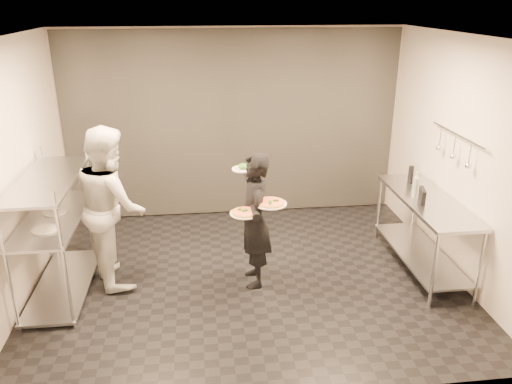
{
  "coord_description": "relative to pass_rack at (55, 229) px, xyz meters",
  "views": [
    {
      "loc": [
        -0.52,
        -5.25,
        3.18
      ],
      "look_at": [
        0.11,
        0.01,
        1.1
      ],
      "focal_mm": 35.0,
      "sensor_mm": 36.0,
      "label": 1
    }
  ],
  "objects": [
    {
      "name": "room_shell",
      "position": [
        2.15,
        1.18,
        0.63
      ],
      "size": [
        5.0,
        4.0,
        2.8
      ],
      "color": "black",
      "rests_on": "ground"
    },
    {
      "name": "pass_rack",
      "position": [
        0.0,
        0.0,
        0.0
      ],
      "size": [
        0.6,
        1.6,
        1.5
      ],
      "color": "silver",
      "rests_on": "ground"
    },
    {
      "name": "prep_counter",
      "position": [
        4.33,
        0.0,
        -0.14
      ],
      "size": [
        0.6,
        1.8,
        0.92
      ],
      "color": "silver",
      "rests_on": "ground"
    },
    {
      "name": "utensil_rail",
      "position": [
        4.58,
        0.0,
        0.78
      ],
      "size": [
        0.07,
        1.2,
        0.31
      ],
      "color": "silver",
      "rests_on": "room_shell"
    },
    {
      "name": "waiter",
      "position": [
        2.22,
        -0.12,
        0.03
      ],
      "size": [
        0.4,
        0.59,
        1.6
      ],
      "primitive_type": "imported",
      "rotation": [
        0.0,
        0.0,
        -1.54
      ],
      "color": "black",
      "rests_on": "ground"
    },
    {
      "name": "chef",
      "position": [
        0.6,
        0.19,
        0.17
      ],
      "size": [
        0.99,
        1.11,
        1.87
      ],
      "primitive_type": "imported",
      "rotation": [
        0.0,
        0.0,
        1.94
      ],
      "color": "silver",
      "rests_on": "ground"
    },
    {
      "name": "pizza_plate_near",
      "position": [
        2.09,
        -0.34,
        0.24
      ],
      "size": [
        0.32,
        0.32,
        0.05
      ],
      "color": "silver",
      "rests_on": "waiter"
    },
    {
      "name": "pizza_plate_far",
      "position": [
        2.38,
        -0.29,
        0.32
      ],
      "size": [
        0.36,
        0.36,
        0.05
      ],
      "color": "silver",
      "rests_on": "waiter"
    },
    {
      "name": "salad_plate",
      "position": [
        2.13,
        0.21,
        0.56
      ],
      "size": [
        0.27,
        0.27,
        0.07
      ],
      "color": "silver",
      "rests_on": "waiter"
    },
    {
      "name": "pos_monitor",
      "position": [
        4.21,
        -0.09,
        0.23
      ],
      "size": [
        0.11,
        0.23,
        0.17
      ],
      "primitive_type": "cube",
      "rotation": [
        0.0,
        0.0,
        -0.27
      ],
      "color": "black",
      "rests_on": "prep_counter"
    },
    {
      "name": "bottle_green",
      "position": [
        4.2,
        0.09,
        0.27
      ],
      "size": [
        0.07,
        0.07,
        0.24
      ],
      "primitive_type": "cylinder",
      "color": "gray",
      "rests_on": "prep_counter"
    },
    {
      "name": "bottle_clear",
      "position": [
        4.39,
        0.48,
        0.24
      ],
      "size": [
        0.05,
        0.05,
        0.17
      ],
      "primitive_type": "cylinder",
      "color": "gray",
      "rests_on": "prep_counter"
    },
    {
      "name": "bottle_dark",
      "position": [
        4.34,
        0.55,
        0.27
      ],
      "size": [
        0.07,
        0.07,
        0.23
      ],
      "primitive_type": "cylinder",
      "color": "black",
      "rests_on": "prep_counter"
    }
  ]
}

